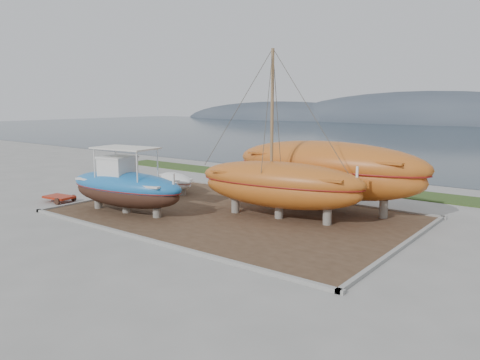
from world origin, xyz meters
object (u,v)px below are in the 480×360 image
Objects in this scene: white_dinghy at (176,183)px; orange_bare_hull at (327,177)px; red_trailer at (59,199)px; orange_sailboat at (280,136)px; blue_caique at (125,180)px.

orange_bare_hull reaches higher than white_dinghy.
white_dinghy reaches higher than red_trailer.
orange_sailboat is (9.43, -1.79, 3.71)m from white_dinghy.
orange_bare_hull is at bearing 64.96° from orange_sailboat.
blue_caique is 2.79× the size of red_trailer.
orange_sailboat is at bearing 11.84° from white_dinghy.
red_trailer is at bearing -151.44° from orange_bare_hull.
orange_sailboat reaches higher than red_trailer.
orange_sailboat is at bearing 12.42° from red_trailer.
blue_caique is at bearing -139.53° from orange_bare_hull.
orange_sailboat reaches higher than white_dinghy.
orange_bare_hull is 16.18m from red_trailer.
orange_sailboat is 4.25m from orange_bare_hull.
blue_caique is 11.11m from orange_bare_hull.
orange_sailboat is 14.41m from red_trailer.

